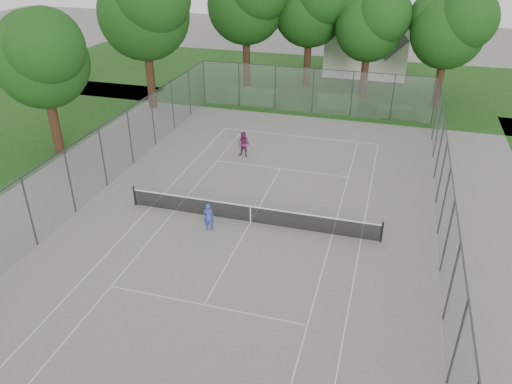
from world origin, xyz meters
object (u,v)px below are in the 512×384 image
(house, at_px, (369,33))
(woman_player, at_px, (244,144))
(tennis_net, at_px, (250,213))
(girl_player, at_px, (209,217))

(house, xyz_separation_m, woman_player, (-5.67, -22.78, -3.04))
(tennis_net, height_order, woman_player, woman_player)
(house, distance_m, woman_player, 23.67)
(tennis_net, xyz_separation_m, woman_player, (-2.69, 7.56, 0.32))
(tennis_net, relative_size, house, 1.34)
(tennis_net, relative_size, woman_player, 7.79)
(girl_player, bearing_deg, house, -105.63)
(tennis_net, distance_m, woman_player, 8.03)
(girl_player, bearing_deg, tennis_net, -152.69)
(house, relative_size, girl_player, 6.67)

